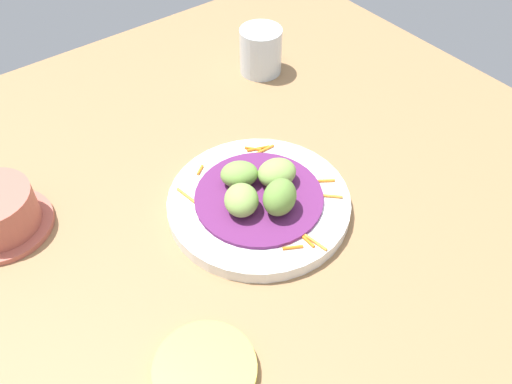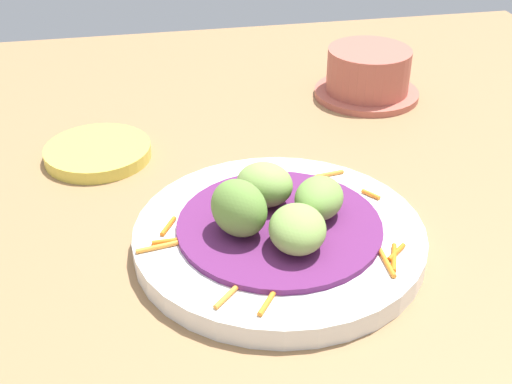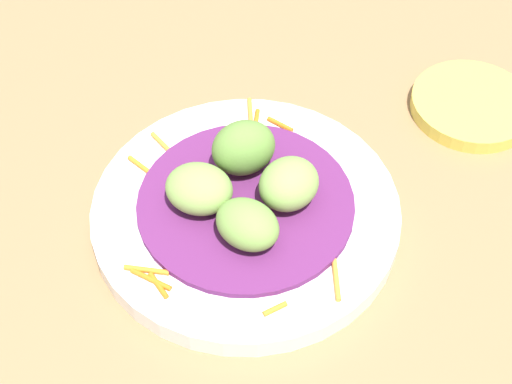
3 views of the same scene
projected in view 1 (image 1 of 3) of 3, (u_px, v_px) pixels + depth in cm
name	position (u px, v px, depth cm)	size (l,w,h in cm)	color
table_surface	(248.00, 233.00, 71.52)	(110.00, 110.00, 2.00)	#936D47
main_plate	(259.00, 203.00, 72.54)	(24.59, 24.59, 1.91)	white
cabbage_bed	(259.00, 197.00, 71.66)	(17.25, 17.25, 0.53)	#60235B
carrot_garnish	(273.00, 189.00, 72.81)	(18.36, 21.96, 0.40)	orange
guac_scoop_left	(239.00, 174.00, 71.95)	(4.04, 5.09, 3.31)	#759E47
guac_scoop_center	(240.00, 201.00, 68.30)	(4.41, 4.98, 3.74)	#84A851
guac_scoop_right	(280.00, 197.00, 68.11)	(4.13, 5.19, 4.67)	olive
guac_scoop_back	(277.00, 173.00, 72.03)	(4.53, 5.30, 3.47)	#84A851
side_plate_small	(205.00, 370.00, 56.46)	(11.05, 11.05, 1.35)	#E0CC4C
water_glass	(261.00, 51.00, 93.30)	(7.34, 7.34, 8.03)	silver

